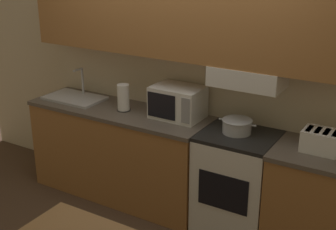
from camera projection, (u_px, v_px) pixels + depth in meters
ground_plane at (191, 198)px, 4.59m from camera, size 16.00×16.00×0.00m
wall_back at (193, 52)px, 4.02m from camera, size 5.45×0.38×2.55m
lower_counter_main at (120, 152)px, 4.52m from camera, size 1.79×0.58×0.90m
lower_counter_right_stub at (312, 204)px, 3.63m from camera, size 0.66×0.58×0.90m
stove_range at (236, 183)px, 3.94m from camera, size 0.61×0.55×0.90m
cooking_pot at (237, 126)px, 3.80m from camera, size 0.33×0.25×0.12m
microwave at (178, 102)px, 4.10m from camera, size 0.44×0.32×0.28m
toaster at (321, 141)px, 3.46m from camera, size 0.28×0.21×0.16m
sink_basin at (75, 97)px, 4.62m from camera, size 0.58×0.36×0.29m
paper_towel_roll at (123, 98)px, 4.28m from camera, size 0.13×0.13×0.25m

